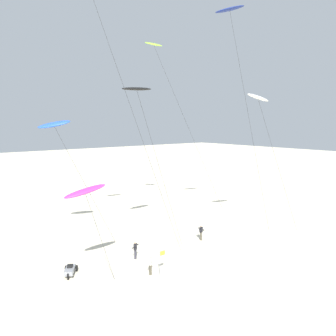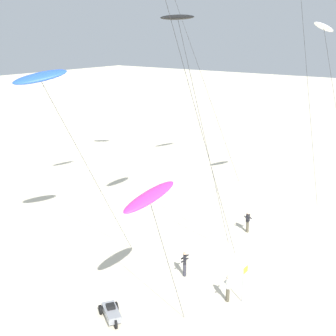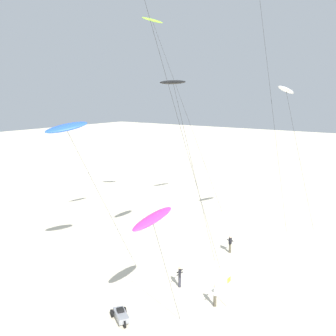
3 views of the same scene
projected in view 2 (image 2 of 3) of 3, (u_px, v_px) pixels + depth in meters
ground_plane at (248, 266)px, 30.67m from camera, size 260.00×260.00×0.00m
kite_magenta at (149, 197)px, 21.94m from camera, size 3.70×1.38×7.99m
kite_black at (178, 19)px, 27.11m from camera, size 5.98×2.10×15.98m
kite_blue at (40, 78)px, 26.57m from camera, size 6.94×3.29×13.07m
kite_white at (324, 29)px, 34.36m from camera, size 7.15×2.59×15.70m
kite_flyer_nearest at (248, 221)px, 35.54m from camera, size 0.56×0.53×1.67m
kite_flyer_middle at (185, 263)px, 29.16m from camera, size 0.72×0.71×1.67m
kite_flyer_furthest at (228, 288)px, 26.41m from camera, size 0.72×0.72×1.67m
beach_buggy at (111, 312)px, 24.89m from camera, size 1.72×2.04×0.82m
marker_flag at (244, 277)px, 26.33m from camera, size 0.57×0.05×2.10m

